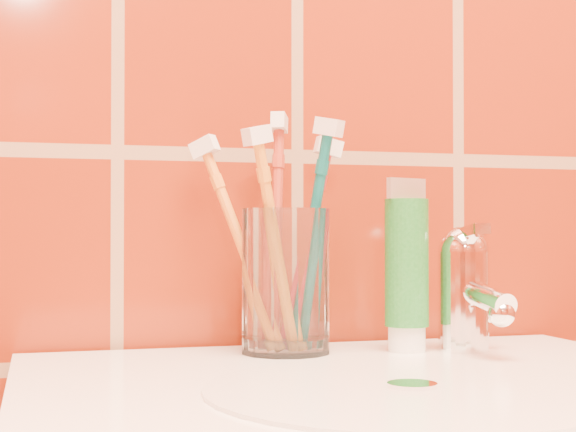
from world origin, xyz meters
name	(u,v)px	position (x,y,z in m)	size (l,w,h in m)	color
glass_tumbler	(286,281)	(-0.03, 1.12, 0.92)	(0.08, 0.08, 0.14)	white
toothpaste_tube	(407,270)	(0.08, 1.10, 0.93)	(0.05, 0.04, 0.16)	white
faucet	(466,284)	(0.14, 1.09, 0.91)	(0.05, 0.11, 0.12)	white
toothbrush_0	(310,238)	(-0.01, 1.12, 0.96)	(0.05, 0.06, 0.22)	#0B5E61
toothbrush_1	(277,232)	(-0.04, 1.14, 0.96)	(0.04, 0.05, 0.23)	#A43623
toothbrush_2	(242,246)	(-0.07, 1.14, 0.95)	(0.09, 0.08, 0.21)	orange
toothbrush_3	(306,245)	(-0.01, 1.14, 0.95)	(0.07, 0.02, 0.21)	#B0252D
toothbrush_4	(276,243)	(-0.05, 1.10, 0.95)	(0.06, 0.04, 0.21)	orange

